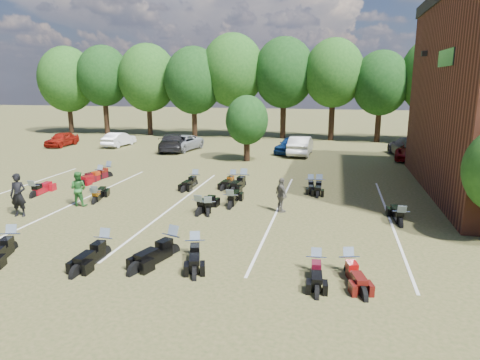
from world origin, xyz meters
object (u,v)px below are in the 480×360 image
(car_4, at_px, (292,145))
(person_black, at_px, (18,195))
(person_grey, at_px, (281,195))
(motorcycle_7, at_px, (34,197))
(motorcycle_14, at_px, (108,177))
(person_green, at_px, (78,189))
(car_0, at_px, (62,139))
(motorcycle_3, at_px, (172,254))

(car_4, relative_size, person_black, 2.15)
(car_4, bearing_deg, person_black, -98.52)
(person_grey, distance_m, motorcycle_7, 12.99)
(motorcycle_14, bearing_deg, person_green, -56.70)
(car_0, relative_size, person_green, 2.27)
(car_0, relative_size, car_4, 0.92)
(car_4, distance_m, person_grey, 16.81)
(person_green, relative_size, motorcycle_14, 0.68)
(motorcycle_3, xyz_separation_m, motorcycle_14, (-8.51, 10.74, 0.00))
(person_black, relative_size, motorcycle_7, 0.85)
(motorcycle_3, bearing_deg, person_green, 162.72)
(motorcycle_3, height_order, motorcycle_7, motorcycle_3)
(car_0, xyz_separation_m, motorcycle_7, (9.65, -16.38, -0.66))
(car_0, height_order, person_green, person_green)
(person_black, bearing_deg, person_green, 43.15)
(motorcycle_3, bearing_deg, car_0, 149.52)
(person_green, relative_size, person_grey, 1.04)
(motorcycle_14, bearing_deg, car_4, 64.55)
(car_0, bearing_deg, person_green, -54.23)
(car_0, xyz_separation_m, person_green, (12.89, -17.26, 0.19))
(person_green, distance_m, motorcycle_7, 3.46)
(person_black, bearing_deg, car_0, 111.23)
(car_4, xyz_separation_m, motorcycle_3, (-1.86, -22.49, -0.71))
(person_green, height_order, motorcycle_7, person_green)
(person_black, relative_size, motorcycle_14, 0.78)
(motorcycle_7, bearing_deg, motorcycle_14, -110.52)
(car_4, bearing_deg, person_green, -97.05)
(car_4, relative_size, person_green, 2.47)
(car_4, xyz_separation_m, person_grey, (1.25, -16.76, 0.10))
(motorcycle_7, distance_m, motorcycle_14, 5.38)
(motorcycle_7, bearing_deg, motorcycle_3, 144.57)
(person_black, xyz_separation_m, motorcycle_3, (8.23, -2.56, -0.98))
(person_green, height_order, motorcycle_3, person_green)
(car_0, height_order, motorcycle_7, car_0)
(motorcycle_3, bearing_deg, car_4, 103.12)
(car_0, bearing_deg, motorcycle_3, -49.32)
(car_4, bearing_deg, car_0, -160.10)
(person_black, relative_size, motorcycle_3, 0.78)
(person_black, height_order, motorcycle_7, person_black)
(person_grey, relative_size, motorcycle_14, 0.65)
(car_0, relative_size, motorcycle_3, 1.54)
(car_4, distance_m, motorcycle_3, 22.58)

